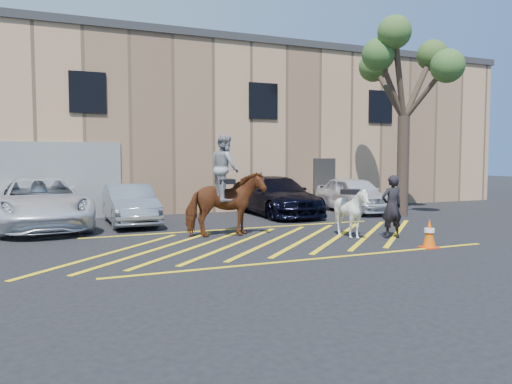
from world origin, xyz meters
name	(u,v)px	position (x,y,z in m)	size (l,w,h in m)	color
ground	(267,240)	(0.00, 0.00, 0.00)	(90.00, 90.00, 0.00)	black
car_white_pickup	(40,203)	(-5.68, 4.80, 0.81)	(2.69, 5.83, 1.62)	white
car_silver_sedan	(130,204)	(-2.93, 4.66, 0.67)	(1.43, 4.09, 1.35)	gray
car_blue_suv	(276,196)	(2.75, 5.15, 0.75)	(2.09, 5.14, 1.49)	black
car_white_suv	(354,194)	(6.14, 4.85, 0.73)	(1.73, 4.29, 1.46)	white
handler	(392,207)	(3.32, -1.10, 0.88)	(0.64, 0.42, 1.76)	black
warehouse	(165,129)	(-0.01, 11.99, 3.65)	(32.42, 10.20, 7.30)	tan
hatching_zone	(272,241)	(0.00, -0.30, 0.01)	(12.60, 5.12, 0.01)	yellow
mounted_bay	(225,196)	(-0.87, 0.95, 1.17)	(2.24, 1.13, 2.89)	brown
saddled_white	(351,212)	(2.29, -0.65, 0.73)	(1.76, 1.76, 1.45)	silver
traffic_cone	(429,233)	(3.18, -2.73, 0.37)	(0.40, 0.40, 0.73)	#FF3A0A
tree	(405,65)	(7.02, 2.95, 5.69)	(3.99, 4.37, 7.31)	#433128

